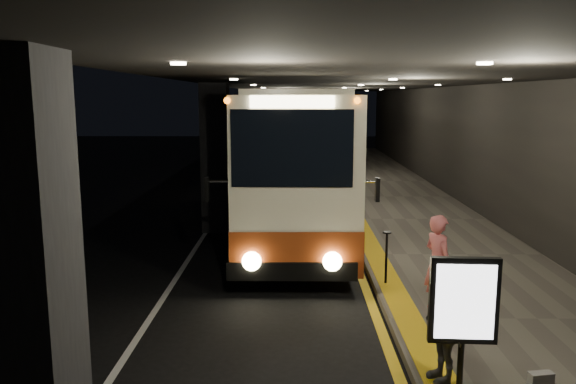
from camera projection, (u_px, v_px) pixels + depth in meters
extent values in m
plane|color=black|center=(258.00, 271.00, 13.07)|extent=(90.00, 90.00, 0.00)
cube|color=silver|center=(212.00, 223.00, 18.01)|extent=(0.12, 50.00, 0.01)
cube|color=gold|center=(341.00, 223.00, 17.97)|extent=(0.18, 50.00, 0.01)
cube|color=#514C44|center=(416.00, 221.00, 17.93)|extent=(4.50, 50.00, 0.15)
cube|color=gold|center=(357.00, 219.00, 17.94)|extent=(0.50, 50.00, 0.01)
cube|color=black|center=(492.00, 129.00, 17.42)|extent=(0.10, 50.00, 6.00)
cube|color=black|center=(24.00, 309.00, 4.83)|extent=(0.80, 0.80, 4.40)
cube|color=black|center=(216.00, 158.00, 16.65)|extent=(0.80, 0.80, 4.40)
cube|color=black|center=(248.00, 133.00, 28.48)|extent=(0.80, 0.80, 4.40)
cube|color=black|center=(349.00, 77.00, 17.20)|extent=(9.00, 50.00, 0.40)
cube|color=#ECE5C5|center=(293.00, 155.00, 17.15)|extent=(2.84, 12.79, 3.61)
cube|color=#9B3C16|center=(293.00, 198.00, 17.37)|extent=(2.86, 12.81, 0.96)
cube|color=black|center=(292.00, 148.00, 10.70)|extent=(2.34, 0.09, 1.49)
cube|color=black|center=(292.00, 270.00, 11.19)|extent=(2.61, 0.29, 0.37)
cylinder|color=black|center=(242.00, 243.00, 13.47)|extent=(0.30, 1.06, 1.06)
cylinder|color=black|center=(343.00, 243.00, 13.44)|extent=(0.30, 1.06, 1.06)
cylinder|color=black|center=(262.00, 188.00, 21.63)|extent=(0.30, 1.06, 1.06)
cylinder|color=black|center=(324.00, 188.00, 21.61)|extent=(0.30, 1.06, 1.06)
sphere|color=#FFEAA5|center=(252.00, 261.00, 11.07)|extent=(0.38, 0.38, 0.38)
sphere|color=#FFEAA5|center=(332.00, 261.00, 11.06)|extent=(0.38, 0.38, 0.38)
cube|color=#FFF2BF|center=(292.00, 102.00, 10.54)|extent=(1.59, 0.07, 0.23)
cube|color=#ECE5C5|center=(295.00, 134.00, 29.97)|extent=(2.99, 11.83, 3.32)
cube|color=#9B3C16|center=(295.00, 156.00, 30.18)|extent=(3.01, 11.85, 0.88)
cube|color=black|center=(296.00, 125.00, 24.04)|extent=(2.15, 0.16, 1.37)
cube|color=black|center=(296.00, 177.00, 24.49)|extent=(2.40, 0.36, 0.34)
cylinder|color=black|center=(272.00, 172.00, 26.58)|extent=(0.27, 0.98, 0.98)
cylinder|color=black|center=(319.00, 172.00, 26.56)|extent=(0.27, 0.98, 0.98)
cylinder|color=black|center=(277.00, 155.00, 34.10)|extent=(0.27, 0.98, 0.98)
cylinder|color=black|center=(313.00, 155.00, 34.08)|extent=(0.27, 0.98, 0.98)
cube|color=#ECE5C5|center=(296.00, 125.00, 41.03)|extent=(3.00, 11.29, 3.16)
cube|color=#9B3C16|center=(296.00, 141.00, 41.22)|extent=(3.02, 11.31, 0.84)
cube|color=black|center=(296.00, 118.00, 35.37)|extent=(2.05, 0.18, 1.30)
cube|color=black|center=(296.00, 152.00, 35.81)|extent=(2.29, 0.39, 0.33)
cylinder|color=black|center=(281.00, 150.00, 37.80)|extent=(0.26, 0.93, 0.93)
cylinder|color=black|center=(312.00, 150.00, 37.78)|extent=(0.26, 0.93, 0.93)
cylinder|color=black|center=(283.00, 141.00, 44.96)|extent=(0.26, 0.93, 0.93)
cylinder|color=black|center=(309.00, 141.00, 44.94)|extent=(0.26, 0.93, 0.93)
imported|color=#D36266|center=(438.00, 263.00, 10.13)|extent=(0.65, 0.76, 1.78)
imported|color=#4B4B50|center=(443.00, 330.00, 7.60)|extent=(0.65, 0.95, 1.47)
cylinder|color=black|center=(460.00, 368.00, 7.31)|extent=(0.08, 0.08, 0.72)
cube|color=black|center=(464.00, 300.00, 7.15)|extent=(0.88, 0.15, 1.14)
cube|color=white|center=(465.00, 302.00, 7.09)|extent=(0.74, 0.06, 0.98)
cylinder|color=black|center=(386.00, 258.00, 11.64)|extent=(0.05, 0.05, 1.10)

